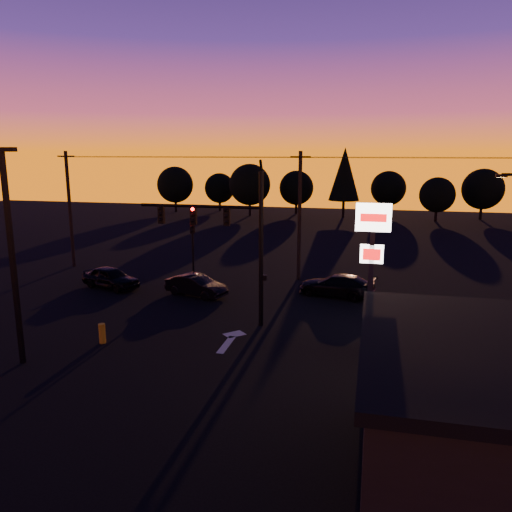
{
  "coord_description": "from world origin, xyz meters",
  "views": [
    {
      "loc": [
        6.95,
        -20.33,
        8.99
      ],
      "look_at": [
        1.0,
        5.0,
        3.5
      ],
      "focal_mm": 35.0,
      "sensor_mm": 36.0,
      "label": 1
    }
  ],
  "objects_px": {
    "traffic_signal_mast": "(231,232)",
    "parking_lot_light": "(11,243)",
    "suv_parked": "(485,378)",
    "pylon_sign": "(372,247)",
    "car_mid": "(196,285)",
    "bollard": "(102,333)",
    "secondary_signal": "(193,242)",
    "car_right": "(337,285)",
    "car_left": "(111,277)"
  },
  "relations": [
    {
      "from": "bollard",
      "to": "traffic_signal_mast",
      "type": "bearing_deg",
      "value": 38.38
    },
    {
      "from": "traffic_signal_mast",
      "to": "car_left",
      "type": "distance_m",
      "value": 11.72
    },
    {
      "from": "car_right",
      "to": "suv_parked",
      "type": "distance_m",
      "value": 13.43
    },
    {
      "from": "parking_lot_light",
      "to": "bollard",
      "type": "xyz_separation_m",
      "value": [
        2.18,
        2.85,
        -4.79
      ]
    },
    {
      "from": "traffic_signal_mast",
      "to": "car_right",
      "type": "height_order",
      "value": "traffic_signal_mast"
    },
    {
      "from": "pylon_sign",
      "to": "car_mid",
      "type": "height_order",
      "value": "pylon_sign"
    },
    {
      "from": "bollard",
      "to": "car_left",
      "type": "height_order",
      "value": "car_left"
    },
    {
      "from": "pylon_sign",
      "to": "suv_parked",
      "type": "relative_size",
      "value": 1.5
    },
    {
      "from": "car_mid",
      "to": "suv_parked",
      "type": "distance_m",
      "value": 18.02
    },
    {
      "from": "car_left",
      "to": "suv_parked",
      "type": "xyz_separation_m",
      "value": [
        21.24,
        -10.29,
        -0.09
      ]
    },
    {
      "from": "traffic_signal_mast",
      "to": "parking_lot_light",
      "type": "distance_m",
      "value": 10.19
    },
    {
      "from": "secondary_signal",
      "to": "bollard",
      "type": "xyz_separation_m",
      "value": [
        -0.32,
        -11.63,
        -2.38
      ]
    },
    {
      "from": "secondary_signal",
      "to": "car_left",
      "type": "height_order",
      "value": "secondary_signal"
    },
    {
      "from": "bollard",
      "to": "pylon_sign",
      "type": "bearing_deg",
      "value": 7.59
    },
    {
      "from": "car_left",
      "to": "car_right",
      "type": "relative_size",
      "value": 0.87
    },
    {
      "from": "pylon_sign",
      "to": "car_right",
      "type": "distance_m",
      "value": 10.04
    },
    {
      "from": "pylon_sign",
      "to": "car_mid",
      "type": "bearing_deg",
      "value": 146.98
    },
    {
      "from": "bollard",
      "to": "car_right",
      "type": "relative_size",
      "value": 0.2
    },
    {
      "from": "secondary_signal",
      "to": "car_mid",
      "type": "height_order",
      "value": "secondary_signal"
    },
    {
      "from": "car_left",
      "to": "car_right",
      "type": "distance_m",
      "value": 14.94
    },
    {
      "from": "traffic_signal_mast",
      "to": "parking_lot_light",
      "type": "relative_size",
      "value": 0.94
    },
    {
      "from": "bollard",
      "to": "suv_parked",
      "type": "bearing_deg",
      "value": -4.42
    },
    {
      "from": "parking_lot_light",
      "to": "suv_parked",
      "type": "xyz_separation_m",
      "value": [
        18.85,
        1.57,
        -4.64
      ]
    },
    {
      "from": "car_mid",
      "to": "car_left",
      "type": "bearing_deg",
      "value": 103.66
    },
    {
      "from": "car_mid",
      "to": "car_right",
      "type": "relative_size",
      "value": 0.84
    },
    {
      "from": "pylon_sign",
      "to": "bollard",
      "type": "bearing_deg",
      "value": -172.41
    },
    {
      "from": "secondary_signal",
      "to": "pylon_sign",
      "type": "xyz_separation_m",
      "value": [
        12.0,
        -9.99,
        2.05
      ]
    },
    {
      "from": "secondary_signal",
      "to": "bollard",
      "type": "relative_size",
      "value": 4.55
    },
    {
      "from": "parking_lot_light",
      "to": "car_right",
      "type": "bearing_deg",
      "value": 47.03
    },
    {
      "from": "bollard",
      "to": "car_left",
      "type": "distance_m",
      "value": 10.1
    },
    {
      "from": "car_right",
      "to": "secondary_signal",
      "type": "bearing_deg",
      "value": -83.5
    },
    {
      "from": "pylon_sign",
      "to": "car_left",
      "type": "height_order",
      "value": "pylon_sign"
    },
    {
      "from": "parking_lot_light",
      "to": "bollard",
      "type": "height_order",
      "value": "parking_lot_light"
    },
    {
      "from": "car_right",
      "to": "bollard",
      "type": "bearing_deg",
      "value": -31.55
    },
    {
      "from": "parking_lot_light",
      "to": "traffic_signal_mast",
      "type": "bearing_deg",
      "value": 43.37
    },
    {
      "from": "traffic_signal_mast",
      "to": "suv_parked",
      "type": "xyz_separation_m",
      "value": [
        11.45,
        -5.43,
        -4.31
      ]
    },
    {
      "from": "traffic_signal_mast",
      "to": "car_left",
      "type": "xyz_separation_m",
      "value": [
        -9.79,
        4.86,
        -4.22
      ]
    },
    {
      "from": "pylon_sign",
      "to": "suv_parked",
      "type": "distance_m",
      "value": 6.77
    },
    {
      "from": "bollard",
      "to": "car_mid",
      "type": "relative_size",
      "value": 0.24
    },
    {
      "from": "traffic_signal_mast",
      "to": "car_left",
      "type": "bearing_deg",
      "value": 153.59
    },
    {
      "from": "secondary_signal",
      "to": "suv_parked",
      "type": "distance_m",
      "value": 20.96
    },
    {
      "from": "secondary_signal",
      "to": "car_right",
      "type": "bearing_deg",
      "value": -6.3
    },
    {
      "from": "car_mid",
      "to": "car_right",
      "type": "height_order",
      "value": "car_right"
    },
    {
      "from": "secondary_signal",
      "to": "car_left",
      "type": "bearing_deg",
      "value": -151.76
    },
    {
      "from": "traffic_signal_mast",
      "to": "secondary_signal",
      "type": "bearing_deg",
      "value": 123.19
    },
    {
      "from": "car_mid",
      "to": "car_right",
      "type": "xyz_separation_m",
      "value": [
        8.68,
        1.93,
        0.03
      ]
    },
    {
      "from": "parking_lot_light",
      "to": "car_left",
      "type": "height_order",
      "value": "parking_lot_light"
    },
    {
      "from": "traffic_signal_mast",
      "to": "suv_parked",
      "type": "relative_size",
      "value": 1.9
    },
    {
      "from": "pylon_sign",
      "to": "car_right",
      "type": "xyz_separation_m",
      "value": [
        -2.03,
        8.89,
        -4.22
      ]
    },
    {
      "from": "pylon_sign",
      "to": "car_left",
      "type": "relative_size",
      "value": 1.62
    }
  ]
}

